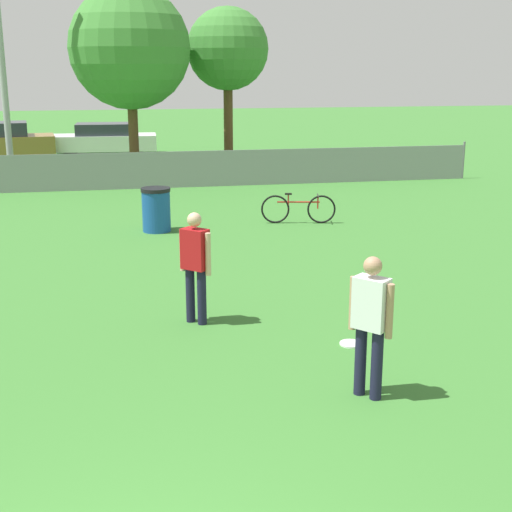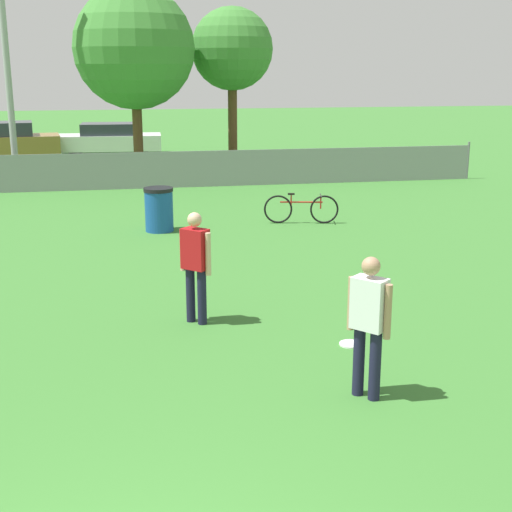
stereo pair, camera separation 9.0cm
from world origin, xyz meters
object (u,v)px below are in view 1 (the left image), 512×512
(player_receiver_white, at_px, (370,318))
(bicycle_sideline, at_px, (298,209))
(tree_near_pole, at_px, (130,48))
(parked_car_white, at_px, (104,139))
(frisbee_disc, at_px, (351,344))
(tree_far_right, at_px, (228,50))
(trash_bin, at_px, (156,209))
(player_defender_red, at_px, (195,261))

(player_receiver_white, xyz_separation_m, bicycle_sideline, (1.53, 9.01, -0.58))
(tree_near_pole, distance_m, parked_car_white, 7.71)
(player_receiver_white, bearing_deg, bicycle_sideline, 129.49)
(frisbee_disc, xyz_separation_m, parked_car_white, (-3.34, 22.30, 0.62))
(tree_far_right, height_order, trash_bin, tree_far_right)
(tree_far_right, xyz_separation_m, frisbee_disc, (-1.04, -16.71, -4.12))
(frisbee_disc, height_order, bicycle_sideline, bicycle_sideline)
(player_defender_red, bearing_deg, tree_near_pole, 135.03)
(bicycle_sideline, distance_m, parked_car_white, 15.48)
(player_receiver_white, xyz_separation_m, parked_car_white, (-3.04, 23.80, -0.29))
(bicycle_sideline, relative_size, trash_bin, 1.76)
(player_receiver_white, distance_m, bicycle_sideline, 9.15)
(tree_far_right, bearing_deg, player_defender_red, -100.79)
(frisbee_disc, bearing_deg, tree_far_right, 86.44)
(player_defender_red, distance_m, frisbee_disc, 2.45)
(player_receiver_white, bearing_deg, frisbee_disc, 127.54)
(tree_near_pole, bearing_deg, bicycle_sideline, -66.21)
(frisbee_disc, distance_m, bicycle_sideline, 7.61)
(parked_car_white, bearing_deg, tree_near_pole, -79.01)
(player_defender_red, distance_m, parked_car_white, 21.11)
(tree_far_right, bearing_deg, bicycle_sideline, -88.85)
(player_defender_red, distance_m, trash_bin, 6.10)
(player_defender_red, xyz_separation_m, frisbee_disc, (1.91, -1.24, -0.91))
(tree_far_right, height_order, bicycle_sideline, tree_far_right)
(bicycle_sideline, bearing_deg, player_receiver_white, -87.89)
(bicycle_sideline, bearing_deg, trash_bin, -164.93)
(tree_far_right, relative_size, frisbee_disc, 19.07)
(tree_near_pole, distance_m, trash_bin, 8.98)
(tree_far_right, xyz_separation_m, player_defender_red, (-2.95, -15.48, -3.21))
(frisbee_disc, xyz_separation_m, bicycle_sideline, (1.23, 7.51, 0.33))
(tree_near_pole, relative_size, player_defender_red, 3.77)
(frisbee_disc, relative_size, trash_bin, 0.30)
(tree_far_right, bearing_deg, trash_bin, -108.48)
(frisbee_disc, relative_size, bicycle_sideline, 0.17)
(bicycle_sideline, bearing_deg, player_defender_red, -104.80)
(frisbee_disc, bearing_deg, parked_car_white, 98.53)
(tree_near_pole, distance_m, player_receiver_white, 17.43)
(tree_far_right, relative_size, player_defender_red, 3.45)
(tree_near_pole, height_order, bicycle_sideline, tree_near_pole)
(player_defender_red, xyz_separation_m, trash_bin, (-0.19, 6.08, -0.43))
(player_receiver_white, distance_m, trash_bin, 9.01)
(tree_far_right, distance_m, frisbee_disc, 17.25)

